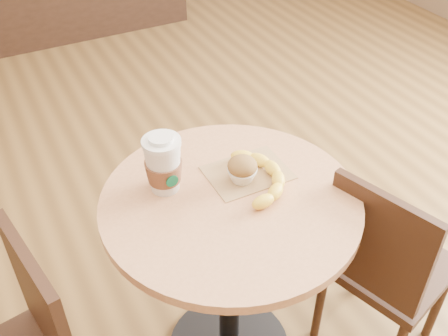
{
  "coord_description": "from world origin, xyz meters",
  "views": [
    {
      "loc": [
        -0.54,
        -0.9,
        1.74
      ],
      "look_at": [
        -0.02,
        0.1,
        0.83
      ],
      "focal_mm": 42.0,
      "sensor_mm": 36.0,
      "label": 1
    }
  ],
  "objects_px": {
    "banana": "(260,175)",
    "cafe_table": "(230,247)",
    "coffee_cup": "(163,166)",
    "muffin": "(242,169)",
    "chair_right": "(384,265)"
  },
  "relations": [
    {
      "from": "coffee_cup",
      "to": "muffin",
      "type": "distance_m",
      "value": 0.23
    },
    {
      "from": "cafe_table",
      "to": "chair_right",
      "type": "xyz_separation_m",
      "value": [
        0.45,
        -0.21,
        -0.11
      ]
    },
    {
      "from": "chair_right",
      "to": "cafe_table",
      "type": "bearing_deg",
      "value": 47.06
    },
    {
      "from": "muffin",
      "to": "banana",
      "type": "distance_m",
      "value": 0.05
    },
    {
      "from": "coffee_cup",
      "to": "banana",
      "type": "bearing_deg",
      "value": -24.44
    },
    {
      "from": "chair_right",
      "to": "coffee_cup",
      "type": "distance_m",
      "value": 0.79
    },
    {
      "from": "cafe_table",
      "to": "banana",
      "type": "relative_size",
      "value": 2.71
    },
    {
      "from": "coffee_cup",
      "to": "muffin",
      "type": "height_order",
      "value": "coffee_cup"
    },
    {
      "from": "cafe_table",
      "to": "muffin",
      "type": "height_order",
      "value": "muffin"
    },
    {
      "from": "chair_right",
      "to": "banana",
      "type": "bearing_deg",
      "value": 37.24
    },
    {
      "from": "chair_right",
      "to": "muffin",
      "type": "bearing_deg",
      "value": 37.69
    },
    {
      "from": "cafe_table",
      "to": "muffin",
      "type": "relative_size",
      "value": 8.48
    },
    {
      "from": "banana",
      "to": "cafe_table",
      "type": "bearing_deg",
      "value": -147.94
    },
    {
      "from": "coffee_cup",
      "to": "banana",
      "type": "distance_m",
      "value": 0.28
    },
    {
      "from": "muffin",
      "to": "banana",
      "type": "height_order",
      "value": "muffin"
    }
  ]
}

